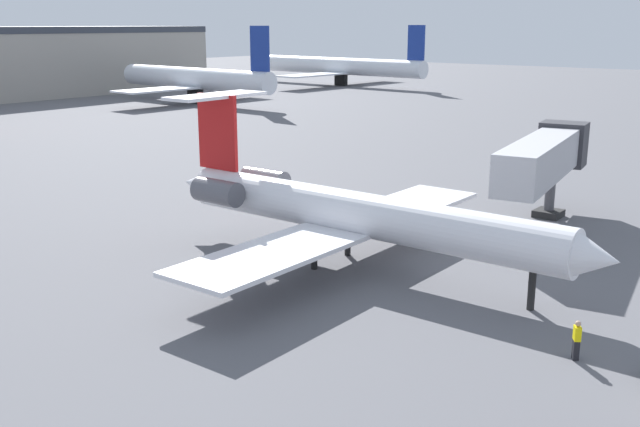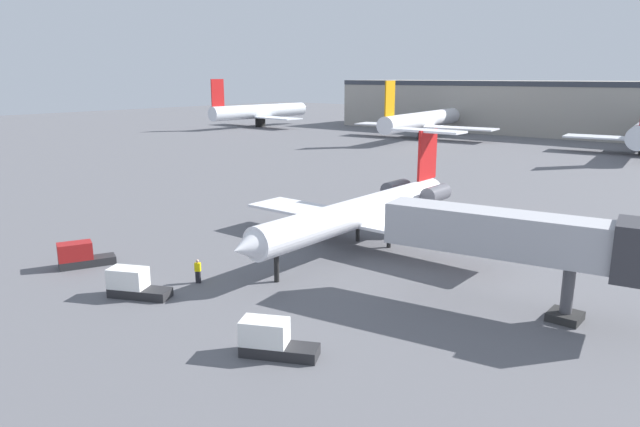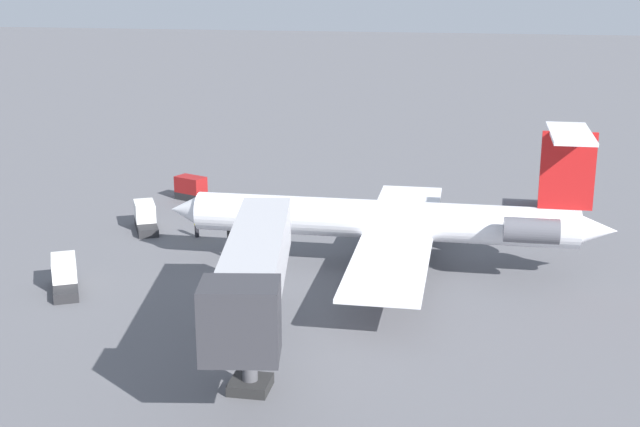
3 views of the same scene
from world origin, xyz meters
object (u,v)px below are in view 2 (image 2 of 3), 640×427
at_px(jet_bridge, 531,239).
at_px(parked_airliner_west_mid, 423,120).
at_px(parked_airliner_west_end, 259,112).
at_px(baggage_tug_trailing, 271,340).
at_px(baggage_tug_spare, 80,256).
at_px(baggage_tug_lead, 133,284).
at_px(ground_crew_marshaller, 198,271).
at_px(regional_jet, 367,209).

height_order(jet_bridge, parked_airliner_west_mid, parked_airliner_west_mid).
distance_m(parked_airliner_west_end, parked_airliner_west_mid, 51.49).
distance_m(baggage_tug_trailing, baggage_tug_spare, 20.98).
relative_size(baggage_tug_trailing, baggage_tug_spare, 0.99).
bearing_deg(parked_airliner_west_mid, baggage_tug_lead, -70.82).
bearing_deg(jet_bridge, ground_crew_marshaller, -154.61).
relative_size(parked_airliner_west_end, parked_airliner_west_mid, 0.85).
bearing_deg(parked_airliner_west_end, baggage_tug_spare, -51.07).
bearing_deg(regional_jet, parked_airliner_west_end, 139.51).
distance_m(ground_crew_marshaller, baggage_tug_spare, 10.18).
distance_m(ground_crew_marshaller, parked_airliner_west_mid, 99.79).
distance_m(baggage_tug_lead, baggage_tug_trailing, 12.58).
distance_m(baggage_tug_spare, parked_airliner_west_mid, 100.06).
relative_size(jet_bridge, ground_crew_marshaller, 9.37).
bearing_deg(parked_airliner_west_end, jet_bridge, -37.96).
relative_size(baggage_tug_lead, baggage_tug_spare, 0.99).
height_order(baggage_tug_trailing, baggage_tug_spare, same).
bearing_deg(ground_crew_marshaller, jet_bridge, 25.39).
xyz_separation_m(baggage_tug_lead, baggage_tug_trailing, (12.58, -0.15, 0.00)).
height_order(baggage_tug_trailing, parked_airliner_west_end, parked_airliner_west_end).
bearing_deg(baggage_tug_spare, baggage_tug_trailing, -2.95).
xyz_separation_m(jet_bridge, baggage_tug_trailing, (-8.13, -13.67, -3.83)).
distance_m(regional_jet, baggage_tug_trailing, 20.54).
relative_size(regional_jet, baggage_tug_lead, 6.67).
xyz_separation_m(regional_jet, ground_crew_marshaller, (-4.02, -14.61, -2.37)).
bearing_deg(baggage_tug_lead, regional_jet, 74.43).
height_order(baggage_tug_lead, baggage_tug_spare, same).
distance_m(jet_bridge, parked_airliner_west_end, 134.59).
relative_size(ground_crew_marshaller, baggage_tug_lead, 0.40).
bearing_deg(ground_crew_marshaller, baggage_tug_trailing, -21.35).
relative_size(ground_crew_marshaller, parked_airliner_west_end, 0.05).
xyz_separation_m(baggage_tug_lead, baggage_tug_spare, (-8.37, 0.93, 0.00)).
bearing_deg(parked_airliner_west_mid, ground_crew_marshaller, -69.34).
relative_size(regional_jet, jet_bridge, 1.77).
relative_size(jet_bridge, parked_airliner_west_end, 0.47).
xyz_separation_m(regional_jet, baggage_tug_spare, (-13.64, -17.96, -2.39)).
distance_m(jet_bridge, parked_airliner_west_mid, 100.29).
xyz_separation_m(ground_crew_marshaller, baggage_tug_lead, (-1.24, -4.28, -0.02)).
bearing_deg(jet_bridge, baggage_tug_spare, -156.59).
bearing_deg(jet_bridge, regional_jet, 160.82).
xyz_separation_m(baggage_tug_lead, parked_airliner_west_mid, (-33.95, 97.61, 3.31)).
bearing_deg(baggage_tug_trailing, parked_airliner_west_end, 135.45).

